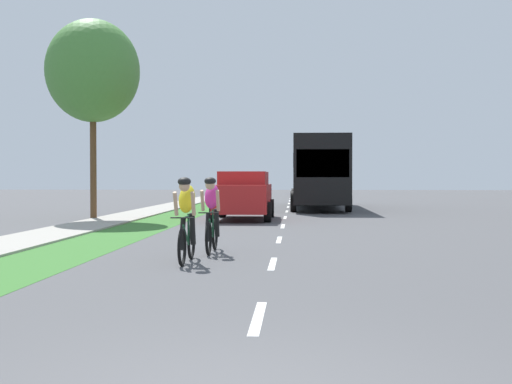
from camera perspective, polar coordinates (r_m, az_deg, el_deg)
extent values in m
plane|color=#4C4C4F|center=(24.48, 2.45, -2.43)|extent=(120.00, 120.00, 0.00)
cube|color=#38722D|center=(24.95, -7.75, -2.37)|extent=(1.91, 70.00, 0.01)
cube|color=#9E998E|center=(25.38, -11.91, -2.32)|extent=(1.85, 70.00, 0.10)
cube|color=white|center=(7.61, 0.17, -10.66)|extent=(0.12, 1.80, 0.01)
cube|color=white|center=(12.20, 1.43, -6.14)|extent=(0.12, 1.80, 0.01)
cube|color=white|center=(16.84, 1.99, -4.10)|extent=(0.12, 1.80, 0.01)
cube|color=white|center=(21.49, 2.31, -2.94)|extent=(0.12, 1.80, 0.01)
cube|color=white|center=(26.15, 2.51, -2.19)|extent=(0.12, 1.80, 0.01)
cube|color=white|center=(30.81, 2.65, -1.67)|extent=(0.12, 1.80, 0.01)
cube|color=white|center=(35.47, 2.76, -1.29)|extent=(0.12, 1.80, 0.01)
cube|color=white|center=(40.13, 2.84, -0.99)|extent=(0.12, 1.80, 0.01)
cube|color=white|center=(44.79, 2.90, -0.76)|extent=(0.12, 1.80, 0.01)
cube|color=white|center=(49.46, 2.95, -0.57)|extent=(0.12, 1.80, 0.01)
cube|color=white|center=(54.12, 3.00, -0.41)|extent=(0.12, 1.80, 0.01)
torus|color=black|center=(12.90, -5.56, -4.24)|extent=(0.06, 0.68, 0.68)
torus|color=black|center=(11.88, -6.34, -4.72)|extent=(0.06, 0.68, 0.68)
cylinder|color=#194C2D|center=(12.27, -6.01, -3.68)|extent=(0.04, 0.59, 0.43)
cylinder|color=#194C2D|center=(12.54, -5.80, -3.12)|extent=(0.04, 0.04, 0.55)
cylinder|color=#194C2D|center=(12.30, -5.98, -2.13)|extent=(0.03, 0.55, 0.03)
cylinder|color=black|center=(11.86, -6.33, -2.21)|extent=(0.42, 0.02, 0.02)
ellipsoid|color=yellow|center=(12.35, -5.93, -0.58)|extent=(0.30, 0.54, 0.63)
sphere|color=tan|center=(12.07, -6.15, 0.51)|extent=(0.20, 0.20, 0.20)
ellipsoid|color=black|center=(12.07, -6.15, 0.89)|extent=(0.24, 0.28, 0.16)
cylinder|color=tan|center=(12.11, -6.89, -1.00)|extent=(0.07, 0.26, 0.45)
cylinder|color=tan|center=(12.06, -5.39, -1.01)|extent=(0.07, 0.26, 0.45)
cylinder|color=black|center=(12.49, -6.32, -3.60)|extent=(0.10, 0.30, 0.60)
cylinder|color=black|center=(12.40, -5.44, -3.17)|extent=(0.10, 0.25, 0.61)
torus|color=black|center=(14.53, -3.54, -3.62)|extent=(0.06, 0.68, 0.68)
torus|color=black|center=(13.50, -4.08, -4.00)|extent=(0.06, 0.68, 0.68)
cylinder|color=#194C2D|center=(13.90, -3.85, -3.10)|extent=(0.04, 0.59, 0.43)
cylinder|color=#194C2D|center=(14.17, -3.71, -2.61)|extent=(0.04, 0.04, 0.55)
cylinder|color=#194C2D|center=(13.93, -3.83, -1.73)|extent=(0.03, 0.55, 0.03)
cylinder|color=black|center=(13.48, -4.07, -1.79)|extent=(0.42, 0.02, 0.02)
ellipsoid|color=#CC2D8C|center=(13.98, -3.80, -0.36)|extent=(0.30, 0.54, 0.63)
sphere|color=tan|center=(13.70, -3.94, 0.61)|extent=(0.20, 0.20, 0.20)
ellipsoid|color=black|center=(13.70, -3.95, 0.94)|extent=(0.24, 0.28, 0.16)
cylinder|color=tan|center=(13.73, -4.61, -0.73)|extent=(0.07, 0.26, 0.45)
cylinder|color=tan|center=(13.69, -3.28, -0.73)|extent=(0.07, 0.26, 0.45)
cylinder|color=black|center=(14.11, -4.15, -3.03)|extent=(0.10, 0.30, 0.60)
cylinder|color=black|center=(14.03, -3.37, -2.65)|extent=(0.10, 0.25, 0.61)
cube|color=red|center=(24.84, -1.05, -0.51)|extent=(1.90, 4.70, 1.00)
cube|color=red|center=(25.03, -1.02, 1.15)|extent=(1.71, 2.91, 0.52)
cube|color=#1E2833|center=(23.78, -1.25, 0.86)|extent=(1.56, 0.08, 0.44)
cylinder|color=black|center=(23.55, -3.63, -1.70)|extent=(0.25, 0.72, 0.72)
cylinder|color=black|center=(23.40, 1.00, -1.72)|extent=(0.25, 0.72, 0.72)
cylinder|color=black|center=(26.35, -2.87, -1.39)|extent=(0.25, 0.72, 0.72)
cylinder|color=black|center=(26.21, 1.26, -1.40)|extent=(0.25, 0.72, 0.72)
cube|color=black|center=(34.29, 5.34, 1.84)|extent=(2.50, 11.60, 3.10)
cube|color=#1E2833|center=(34.29, 5.34, 2.51)|extent=(2.52, 10.67, 0.64)
cube|color=#1E2833|center=(28.53, 5.73, 2.46)|extent=(2.25, 0.06, 1.20)
cylinder|color=black|center=(30.52, 3.22, -0.80)|extent=(0.28, 0.96, 0.96)
cylinder|color=black|center=(30.61, 7.91, -0.81)|extent=(0.28, 0.96, 0.96)
cylinder|color=black|center=(37.47, 3.27, -0.42)|extent=(0.28, 0.96, 0.96)
cylinder|color=black|center=(37.55, 7.08, -0.43)|extent=(0.28, 0.96, 0.96)
cube|color=#A5A8AD|center=(53.58, 4.87, 0.33)|extent=(1.96, 5.10, 0.76)
cube|color=#A5A8AD|center=(52.81, 4.89, 0.97)|extent=(1.80, 1.78, 0.64)
cube|color=#1E2833|center=(52.09, 4.91, 0.95)|extent=(1.67, 0.08, 0.52)
cube|color=#A5A8AD|center=(54.58, 3.90, 0.67)|extent=(0.08, 2.81, 0.40)
cube|color=#A5A8AD|center=(54.62, 5.79, 0.67)|extent=(0.08, 2.81, 0.40)
cube|color=#A5A8AD|center=(56.08, 4.81, 0.68)|extent=(1.80, 0.08, 0.40)
cylinder|color=black|center=(52.04, 3.84, -0.06)|extent=(0.26, 0.76, 0.76)
cylinder|color=black|center=(52.09, 5.99, -0.07)|extent=(0.26, 0.76, 0.76)
cylinder|color=black|center=(55.10, 3.81, 0.01)|extent=(0.26, 0.76, 0.76)
cylinder|color=black|center=(55.15, 5.85, 0.01)|extent=(0.26, 0.76, 0.76)
cube|color=#23389E|center=(63.87, 4.33, 0.41)|extent=(1.76, 4.30, 0.76)
cube|color=#23389E|center=(64.01, 4.33, 0.97)|extent=(1.55, 2.24, 0.52)
cube|color=#1E2833|center=(63.05, 4.34, 0.95)|extent=(1.44, 0.08, 0.44)
cylinder|color=black|center=(62.53, 3.54, 0.10)|extent=(0.22, 0.64, 0.64)
cylinder|color=black|center=(62.56, 5.16, 0.10)|extent=(0.22, 0.64, 0.64)
cylinder|color=black|center=(65.20, 3.54, 0.15)|extent=(0.22, 0.64, 0.64)
cylinder|color=black|center=(65.23, 5.09, 0.15)|extent=(0.22, 0.64, 0.64)
cylinder|color=brown|center=(25.81, -13.74, 2.36)|extent=(0.24, 0.24, 4.18)
ellipsoid|color=#478438|center=(26.11, -13.78, 10.03)|extent=(3.50, 3.50, 3.85)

